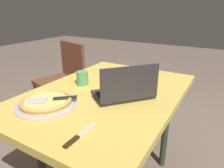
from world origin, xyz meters
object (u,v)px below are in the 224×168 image
pizza_plate (127,74)px  drink_cup (82,78)px  pizza_tray (46,102)px  chair_near (64,77)px  laptop (125,91)px  table_knife (77,137)px  dining_table (107,100)px

pizza_plate → drink_cup: drink_cup is taller
pizza_tray → chair_near: chair_near is taller
laptop → drink_cup: (-0.05, -0.36, 0.00)m
table_knife → pizza_plate: bearing=-167.3°
pizza_plate → pizza_tray: (0.70, -0.15, 0.01)m
laptop → drink_cup: bearing=-98.2°
laptop → dining_table: bearing=-102.2°
dining_table → drink_cup: drink_cup is taller
table_knife → chair_near: 1.44m
laptop → pizza_plate: bearing=-155.4°
dining_table → table_knife: size_ratio=6.28×
dining_table → pizza_plate: size_ratio=5.46×
dining_table → pizza_tray: (0.33, -0.19, 0.08)m
dining_table → chair_near: chair_near is taller
pizza_tray → drink_cup: bearing=-176.3°
pizza_plate → drink_cup: 0.39m
dining_table → chair_near: (-0.51, -0.86, -0.13)m
pizza_plate → pizza_tray: bearing=-12.4°
pizza_plate → chair_near: 0.86m
dining_table → pizza_tray: pizza_tray is taller
laptop → chair_near: laptop is taller
dining_table → pizza_plate: (-0.37, -0.04, 0.08)m
table_knife → laptop: bearing=-178.7°
drink_cup → laptop: bearing=81.8°
laptop → pizza_tray: size_ratio=1.19×
pizza_plate → chair_near: chair_near is taller
dining_table → laptop: laptop is taller
pizza_tray → laptop: bearing=132.0°
laptop → table_knife: laptop is taller
pizza_tray → table_knife: pizza_tray is taller
dining_table → pizza_plate: 0.38m
pizza_tray → chair_near: bearing=-141.4°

